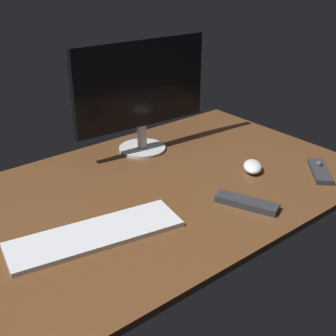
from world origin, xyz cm
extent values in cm
cube|color=brown|center=(0.00, 0.00, 1.00)|extent=(140.00, 84.00, 2.00)
cylinder|color=silver|center=(15.97, 26.66, 2.51)|extent=(17.28, 17.28, 1.02)
cylinder|color=silver|center=(15.97, 26.66, 7.44)|extent=(3.46, 3.46, 8.84)
cube|color=black|center=(15.97, 26.66, 27.14)|extent=(51.63, 6.75, 30.56)
cube|color=silver|center=(-27.00, -11.10, 2.66)|extent=(47.60, 22.19, 1.32)
ellipsoid|color=silver|center=(34.18, -11.38, 3.66)|extent=(11.18, 11.26, 3.31)
cube|color=#2D2D33|center=(50.26, -26.92, 2.82)|extent=(15.61, 15.65, 1.65)
sphere|color=#3F3F44|center=(52.43, -24.74, 4.06)|extent=(2.34, 2.34, 2.34)
cube|color=#2D2D33|center=(15.53, -25.64, 3.01)|extent=(11.73, 19.10, 2.02)
camera|label=1|loc=(-75.39, -100.60, 71.28)|focal=48.95mm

